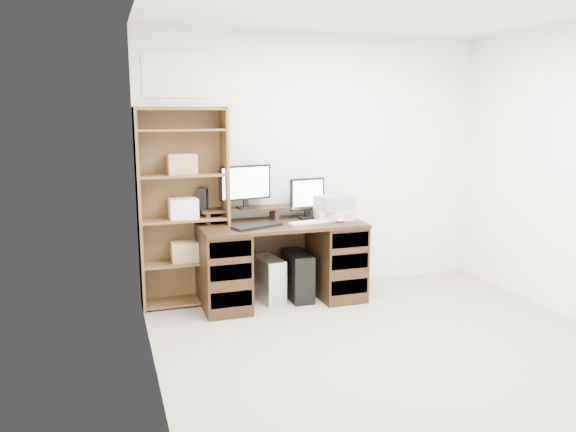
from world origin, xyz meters
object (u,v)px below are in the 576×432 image
monitor_small (307,197)px  tower_black (298,276)px  monitor_wide (245,184)px  desk (281,261)px  bookshelf (183,206)px  printer (334,215)px  tower_silver (269,279)px

monitor_small → tower_black: bearing=-144.5°
tower_black → monitor_wide: bearing=158.4°
desk → bookshelf: size_ratio=0.83×
monitor_small → bookshelf: (-1.17, 0.08, -0.04)m
tower_black → bookshelf: bookshelf is taller
bookshelf → printer: bearing=-8.8°
desk → tower_black: bearing=2.7°
printer → bookshelf: 1.41m
monitor_wide → tower_silver: bearing=-48.5°
tower_silver → tower_black: 0.28m
desk → printer: (0.53, -0.00, 0.40)m
printer → tower_black: bearing=-175.8°
monitor_wide → tower_black: size_ratio=1.11×
desk → monitor_small: size_ratio=3.90×
desk → tower_silver: desk is taller
printer → bookshelf: size_ratio=0.20×
desk → monitor_small: bearing=23.0°
printer → tower_black: 0.67m
desk → bookshelf: 1.03m
monitor_wide → printer: monitor_wide is taller
monitor_small → printer: size_ratio=1.09×
monitor_wide → bookshelf: 0.61m
desk → bookshelf: (-0.86, 0.21, 0.53)m
monitor_small → desk: bearing=-163.4°
monitor_small → printer: (0.22, -0.13, -0.17)m
desk → monitor_wide: bearing=145.0°
bookshelf → tower_black: bearing=-11.2°
monitor_wide → tower_silver: monitor_wide is taller
monitor_wide → bookshelf: (-0.58, 0.02, -0.18)m
monitor_small → printer: monitor_small is taller
tower_silver → tower_black: tower_black is taller
tower_silver → tower_black: size_ratio=0.90×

